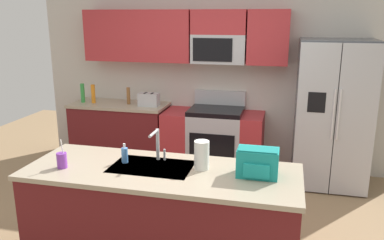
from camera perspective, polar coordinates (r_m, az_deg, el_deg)
The scene contains 15 objects.
ground_plane at distance 4.08m, azimuth -2.06°, elevation -16.59°, with size 9.00×9.00×0.00m, color #997A56.
kitchen_wall_unit at distance 5.58m, azimuth 2.22°, elevation 8.12°, with size 5.20×0.43×2.60m.
back_counter at distance 5.89m, azimuth -10.24°, elevation -1.89°, with size 1.38×0.63×0.90m.
range_oven at distance 5.50m, azimuth 3.06°, elevation -2.98°, with size 1.36×0.61×1.10m.
refrigerator at distance 5.25m, azimuth 19.53°, elevation 0.75°, with size 0.90×0.76×1.85m.
island_counter at distance 3.48m, azimuth -4.32°, elevation -13.96°, with size 2.27×0.84×0.90m.
toaster at distance 5.54m, azimuth -6.23°, elevation 2.94°, with size 0.28×0.16×0.18m.
pepper_mill at distance 5.70m, azimuth -9.14°, elevation 3.46°, with size 0.05×0.05×0.24m, color brown.
bottle_orange at distance 5.87m, azimuth -14.04°, elevation 3.68°, with size 0.06×0.06×0.27m, color orange.
bottle_green at distance 5.95m, azimuth -15.47°, elevation 3.76°, with size 0.06×0.06×0.27m, color green.
sink_faucet at distance 3.43m, azimuth -5.02°, elevation -3.22°, with size 0.08×0.21×0.28m.
drink_cup_purple at distance 3.47m, azimuth -18.22°, elevation -5.52°, with size 0.08×0.08×0.25m.
soap_dispenser at distance 3.46m, azimuth -9.67°, elevation -4.97°, with size 0.06×0.06×0.17m.
paper_towel_roll at distance 3.25m, azimuth 1.40°, elevation -5.07°, with size 0.12×0.12×0.24m, color white.
backpack at distance 3.15m, azimuth 9.43°, elevation -5.98°, with size 0.32×0.22×0.23m.
Camera 1 is at (0.96, -3.34, 2.13)m, focal length 37.05 mm.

